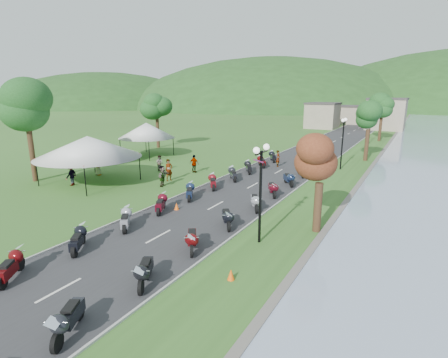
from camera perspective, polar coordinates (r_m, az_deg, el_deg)
The scene contains 12 objects.
road at distance 39.94m, azimuth 11.98°, elevation 2.88°, with size 7.00×120.00×0.02m, color #303033.
hills_backdrop at distance 197.94m, azimuth 26.53°, elevation 10.48°, with size 360.00×120.00×76.00m, color #285621, non-canonical shape.
far_building at distance 83.72m, azimuth 20.33°, elevation 9.78°, with size 18.00×16.00×5.00m, color gray.
moto_row_left at distance 22.83m, azimuth -10.15°, elevation -4.06°, with size 2.60×40.80×1.10m, color #331411, non-canonical shape.
moto_row_right at distance 23.10m, azimuth 4.91°, elevation -3.67°, with size 2.60×37.59×1.10m, color #331411, non-canonical shape.
vendor_tent_main at distance 31.50m, azimuth -21.13°, elevation 2.95°, with size 5.79×5.79×4.00m, color silver, non-canonical shape.
vendor_tent_side at distance 42.86m, azimuth -12.46°, elevation 6.30°, with size 4.41×4.41×4.00m, color silver, non-canonical shape.
tree_park_left at distance 33.85m, azimuth -29.39°, elevation 8.18°, with size 3.69×3.69×10.26m, color #245E24, non-canonical shape.
tree_lakeside at distance 19.40m, azimuth 15.38°, elevation 0.47°, with size 2.29×2.29×6.35m, color #245E24, non-canonical shape.
pedestrian_a at distance 30.88m, azimuth -8.92°, elevation -0.27°, with size 0.70×0.51×1.92m, color slate.
pedestrian_b at distance 34.74m, azimuth -10.42°, elevation 1.27°, with size 0.77×0.42×1.58m, color slate.
pedestrian_c at distance 31.64m, azimuth -23.54°, elevation -0.95°, with size 1.21×0.50×1.87m, color slate.
Camera 1 is at (11.63, 2.55, 7.59)m, focal length 28.00 mm.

